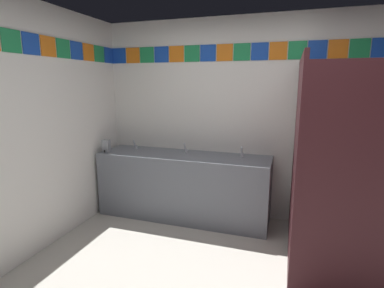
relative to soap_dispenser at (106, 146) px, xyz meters
name	(u,v)px	position (x,y,z in m)	size (l,w,h in m)	color
wall_back	(249,120)	(1.76, 0.51, 0.35)	(3.79, 0.09, 2.51)	white
wall_side	(8,134)	(-0.17, -1.25, 0.35)	(0.09, 3.44, 2.51)	white
vanity_counter	(183,185)	(1.01, 0.17, -0.48)	(2.17, 0.59, 0.83)	slate
faucet_left	(135,145)	(0.28, 0.26, -0.03)	(0.04, 0.10, 0.14)	silver
faucet_center	(186,149)	(1.01, 0.26, -0.03)	(0.04, 0.10, 0.14)	silver
faucet_right	(242,153)	(1.73, 0.26, -0.03)	(0.04, 0.10, 0.14)	silver
soap_dispenser	(106,146)	(0.00, 0.00, 0.00)	(0.09, 0.09, 0.16)	gray
stall_divider	(316,168)	(2.50, -0.52, 0.07)	(0.92, 1.46, 1.96)	#471E23
toilet	(340,218)	(2.83, 0.04, -0.61)	(0.39, 0.49, 0.74)	white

